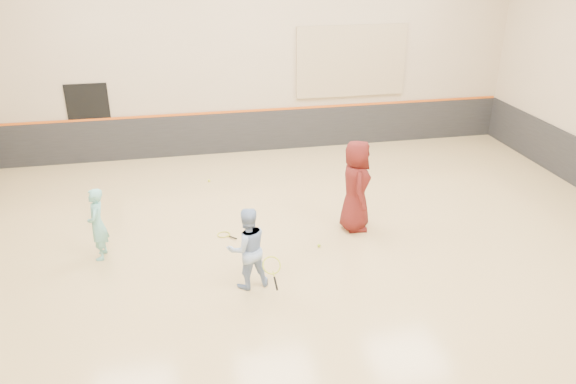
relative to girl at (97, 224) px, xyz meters
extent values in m
cube|color=tan|center=(3.85, -0.61, -0.82)|extent=(15.00, 12.00, 0.20)
cube|color=#C6B090|center=(3.85, 5.40, 2.28)|extent=(15.00, 0.02, 6.00)
cube|color=#C6B090|center=(3.85, -6.62, 2.28)|extent=(15.00, 0.02, 6.00)
cube|color=#232326|center=(3.85, 5.36, -0.12)|extent=(14.90, 0.04, 1.20)
cube|color=#D85914|center=(3.85, 5.35, 0.50)|extent=(14.90, 0.03, 0.06)
cube|color=tan|center=(6.65, 5.34, 1.78)|extent=(3.20, 0.08, 2.00)
cube|color=black|center=(-0.65, 5.37, 0.38)|extent=(1.10, 0.05, 2.20)
imported|color=#72C5C2|center=(0.00, 0.00, 0.00)|extent=(0.38, 0.55, 1.44)
imported|color=#8DAADB|center=(2.67, -1.55, 0.04)|extent=(0.83, 0.70, 1.52)
imported|color=#561614|center=(5.19, 0.18, 0.26)|extent=(0.76, 1.05, 1.97)
sphere|color=#A9C52D|center=(4.25, -0.49, -0.69)|extent=(0.07, 0.07, 0.07)
sphere|color=#CCD331|center=(5.40, -0.03, 0.49)|extent=(0.07, 0.07, 0.07)
sphere|color=yellow|center=(2.33, 3.31, -0.69)|extent=(0.07, 0.07, 0.07)
camera|label=1|loc=(1.65, -10.00, 4.95)|focal=35.00mm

